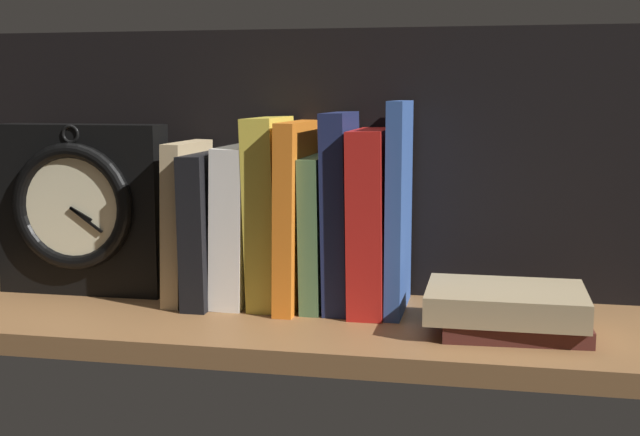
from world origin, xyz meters
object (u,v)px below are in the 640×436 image
at_px(book_red_requiem, 372,220).
at_px(book_stack_side, 508,309).
at_px(book_black_skeptic, 210,227).
at_px(book_green_romantic, 318,232).
at_px(book_tan_shortstories, 187,221).
at_px(book_yellow_seinlanguage, 271,211).
at_px(book_navy_bierce, 341,211).
at_px(framed_clock, 81,209).
at_px(book_orange_pandolfini, 297,214).
at_px(book_blue_modern, 399,207).
at_px(book_white_catcher, 239,225).

height_order(book_red_requiem, book_stack_side, book_red_requiem).
bearing_deg(book_black_skeptic, book_green_romantic, 0.00).
bearing_deg(book_tan_shortstories, book_stack_side, -10.60).
bearing_deg(book_green_romantic, book_yellow_seinlanguage, 180.00).
height_order(book_black_skeptic, book_navy_bierce, book_navy_bierce).
bearing_deg(framed_clock, book_orange_pandolfini, -0.36).
xyz_separation_m(book_tan_shortstories, book_yellow_seinlanguage, (0.11, 0.00, 0.02)).
height_order(book_navy_bierce, book_blue_modern, book_blue_modern).
bearing_deg(book_stack_side, book_green_romantic, 162.02).
distance_m(book_black_skeptic, book_orange_pandolfini, 0.11).
bearing_deg(book_white_catcher, book_stack_side, -12.71).
xyz_separation_m(book_green_romantic, book_stack_side, (0.23, -0.07, -0.07)).
height_order(book_green_romantic, book_navy_bierce, book_navy_bierce).
bearing_deg(book_blue_modern, book_white_catcher, 180.00).
height_order(book_white_catcher, book_stack_side, book_white_catcher).
xyz_separation_m(book_green_romantic, book_red_requiem, (0.07, 0.00, 0.02)).
distance_m(book_tan_shortstories, book_black_skeptic, 0.03).
bearing_deg(book_tan_shortstories, book_red_requiem, 0.00).
bearing_deg(book_red_requiem, book_orange_pandolfini, 180.00).
xyz_separation_m(book_tan_shortstories, book_navy_bierce, (0.20, 0.00, 0.02)).
xyz_separation_m(book_black_skeptic, book_red_requiem, (0.21, 0.00, 0.02)).
bearing_deg(book_tan_shortstories, book_blue_modern, 0.00).
bearing_deg(book_green_romantic, book_orange_pandolfini, 180.00).
bearing_deg(book_yellow_seinlanguage, book_stack_side, -14.45).
bearing_deg(book_yellow_seinlanguage, book_green_romantic, 0.00).
bearing_deg(book_navy_bierce, book_orange_pandolfini, 180.00).
xyz_separation_m(book_green_romantic, book_blue_modern, (0.10, 0.00, 0.03)).
height_order(book_yellow_seinlanguage, framed_clock, book_yellow_seinlanguage).
bearing_deg(book_white_catcher, book_orange_pandolfini, 0.00).
relative_size(book_orange_pandolfini, book_green_romantic, 1.23).
bearing_deg(book_white_catcher, book_red_requiem, 0.00).
bearing_deg(book_yellow_seinlanguage, book_white_catcher, 180.00).
distance_m(book_white_catcher, book_yellow_seinlanguage, 0.05).
bearing_deg(book_stack_side, framed_clock, 172.03).
bearing_deg(book_white_catcher, book_tan_shortstories, 180.00).
height_order(framed_clock, book_stack_side, framed_clock).
distance_m(book_orange_pandolfini, book_navy_bierce, 0.06).
height_order(book_yellow_seinlanguage, book_green_romantic, book_yellow_seinlanguage).
bearing_deg(book_red_requiem, book_white_catcher, 180.00).
bearing_deg(book_tan_shortstories, framed_clock, 179.29).
relative_size(book_white_catcher, book_green_romantic, 1.06).
relative_size(book_blue_modern, framed_clock, 1.14).
bearing_deg(book_tan_shortstories, book_black_skeptic, 0.00).
xyz_separation_m(book_black_skeptic, book_yellow_seinlanguage, (0.08, 0.00, 0.02)).
relative_size(book_tan_shortstories, book_stack_side, 1.14).
bearing_deg(book_red_requiem, book_stack_side, -24.62).
height_order(book_yellow_seinlanguage, book_stack_side, book_yellow_seinlanguage).
distance_m(book_navy_bierce, book_stack_side, 0.23).
relative_size(book_navy_bierce, book_red_requiem, 1.09).
distance_m(book_green_romantic, book_navy_bierce, 0.04).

